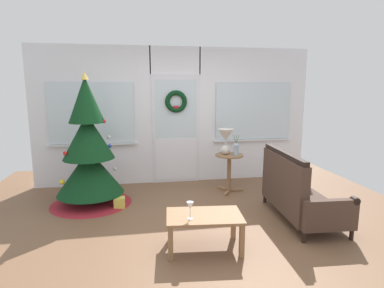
{
  "coord_description": "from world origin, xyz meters",
  "views": [
    {
      "loc": [
        -0.72,
        -3.9,
        1.8
      ],
      "look_at": [
        0.05,
        0.55,
        1.0
      ],
      "focal_mm": 29.71,
      "sensor_mm": 36.0,
      "label": 1
    }
  ],
  "objects_px": {
    "flower_vase": "(236,148)",
    "coffee_table": "(204,220)",
    "wine_glass": "(190,207)",
    "christmas_tree": "(89,156)",
    "side_table": "(229,165)",
    "gift_box": "(119,203)",
    "table_lamp": "(226,138)",
    "settee_sofa": "(296,193)"
  },
  "relations": [
    {
      "from": "flower_vase",
      "to": "coffee_table",
      "type": "xyz_separation_m",
      "value": [
        -0.94,
        -1.83,
        -0.44
      ]
    },
    {
      "from": "christmas_tree",
      "to": "wine_glass",
      "type": "relative_size",
      "value": 10.45
    },
    {
      "from": "flower_vase",
      "to": "christmas_tree",
      "type": "bearing_deg",
      "value": -176.95
    },
    {
      "from": "flower_vase",
      "to": "gift_box",
      "type": "xyz_separation_m",
      "value": [
        -1.95,
        -0.39,
        -0.7
      ]
    },
    {
      "from": "christmas_tree",
      "to": "coffee_table",
      "type": "relative_size",
      "value": 2.3
    },
    {
      "from": "christmas_tree",
      "to": "settee_sofa",
      "type": "xyz_separation_m",
      "value": [
        2.87,
        -1.1,
        -0.4
      ]
    },
    {
      "from": "coffee_table",
      "to": "wine_glass",
      "type": "bearing_deg",
      "value": -152.88
    },
    {
      "from": "table_lamp",
      "to": "flower_vase",
      "type": "height_order",
      "value": "table_lamp"
    },
    {
      "from": "side_table",
      "to": "wine_glass",
      "type": "height_order",
      "value": "side_table"
    },
    {
      "from": "coffee_table",
      "to": "wine_glass",
      "type": "xyz_separation_m",
      "value": [
        -0.18,
        -0.09,
        0.2
      ]
    },
    {
      "from": "side_table",
      "to": "settee_sofa",
      "type": "bearing_deg",
      "value": -65.98
    },
    {
      "from": "table_lamp",
      "to": "wine_glass",
      "type": "relative_size",
      "value": 2.26
    },
    {
      "from": "christmas_tree",
      "to": "table_lamp",
      "type": "bearing_deg",
      "value": 5.81
    },
    {
      "from": "settee_sofa",
      "to": "gift_box",
      "type": "height_order",
      "value": "settee_sofa"
    },
    {
      "from": "table_lamp",
      "to": "gift_box",
      "type": "xyz_separation_m",
      "value": [
        -1.79,
        -0.49,
        -0.87
      ]
    },
    {
      "from": "table_lamp",
      "to": "flower_vase",
      "type": "distance_m",
      "value": 0.25
    },
    {
      "from": "flower_vase",
      "to": "gift_box",
      "type": "height_order",
      "value": "flower_vase"
    },
    {
      "from": "table_lamp",
      "to": "gift_box",
      "type": "bearing_deg",
      "value": -164.63
    },
    {
      "from": "settee_sofa",
      "to": "table_lamp",
      "type": "distance_m",
      "value": 1.58
    },
    {
      "from": "table_lamp",
      "to": "coffee_table",
      "type": "relative_size",
      "value": 0.5
    },
    {
      "from": "christmas_tree",
      "to": "side_table",
      "type": "bearing_deg",
      "value": 4.67
    },
    {
      "from": "table_lamp",
      "to": "side_table",
      "type": "bearing_deg",
      "value": -33.69
    },
    {
      "from": "christmas_tree",
      "to": "coffee_table",
      "type": "bearing_deg",
      "value": -49.51
    },
    {
      "from": "coffee_table",
      "to": "wine_glass",
      "type": "height_order",
      "value": "wine_glass"
    },
    {
      "from": "settee_sofa",
      "to": "table_lamp",
      "type": "xyz_separation_m",
      "value": [
        -0.64,
        1.33,
        0.58
      ]
    },
    {
      "from": "table_lamp",
      "to": "gift_box",
      "type": "height_order",
      "value": "table_lamp"
    },
    {
      "from": "christmas_tree",
      "to": "flower_vase",
      "type": "relative_size",
      "value": 5.82
    },
    {
      "from": "settee_sofa",
      "to": "gift_box",
      "type": "xyz_separation_m",
      "value": [
        -2.43,
        0.84,
        -0.29
      ]
    },
    {
      "from": "settee_sofa",
      "to": "coffee_table",
      "type": "relative_size",
      "value": 1.7
    },
    {
      "from": "settee_sofa",
      "to": "flower_vase",
      "type": "height_order",
      "value": "flower_vase"
    },
    {
      "from": "side_table",
      "to": "gift_box",
      "type": "distance_m",
      "value": 1.95
    },
    {
      "from": "side_table",
      "to": "christmas_tree",
      "type": "bearing_deg",
      "value": -175.33
    },
    {
      "from": "table_lamp",
      "to": "christmas_tree",
      "type": "bearing_deg",
      "value": -174.19
    },
    {
      "from": "christmas_tree",
      "to": "side_table",
      "type": "height_order",
      "value": "christmas_tree"
    },
    {
      "from": "settee_sofa",
      "to": "coffee_table",
      "type": "height_order",
      "value": "settee_sofa"
    },
    {
      "from": "christmas_tree",
      "to": "coffee_table",
      "type": "xyz_separation_m",
      "value": [
        1.45,
        -1.7,
        -0.43
      ]
    },
    {
      "from": "settee_sofa",
      "to": "side_table",
      "type": "distance_m",
      "value": 1.42
    },
    {
      "from": "settee_sofa",
      "to": "table_lamp",
      "type": "height_order",
      "value": "table_lamp"
    },
    {
      "from": "coffee_table",
      "to": "gift_box",
      "type": "distance_m",
      "value": 1.78
    },
    {
      "from": "christmas_tree",
      "to": "flower_vase",
      "type": "xyz_separation_m",
      "value": [
        2.4,
        0.13,
        0.01
      ]
    },
    {
      "from": "coffee_table",
      "to": "table_lamp",
      "type": "bearing_deg",
      "value": 67.98
    },
    {
      "from": "christmas_tree",
      "to": "wine_glass",
      "type": "xyz_separation_m",
      "value": [
        1.28,
        -1.79,
        -0.22
      ]
    }
  ]
}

